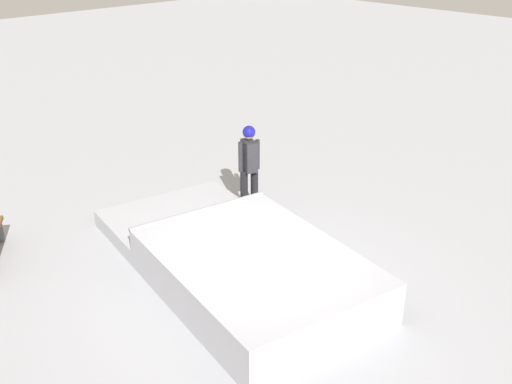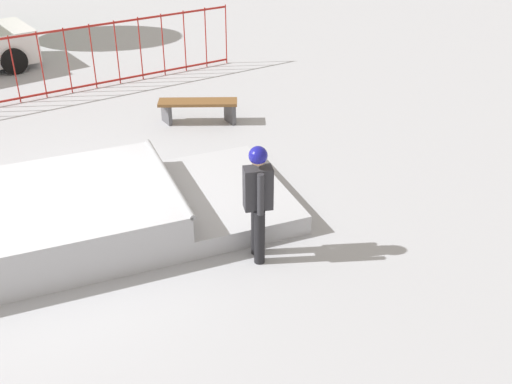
{
  "view_description": "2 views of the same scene",
  "coord_description": "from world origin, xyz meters",
  "views": [
    {
      "loc": [
        -5.79,
        5.48,
        5.33
      ],
      "look_at": [
        1.24,
        -1.18,
        0.9
      ],
      "focal_mm": 42.29,
      "sensor_mm": 36.0,
      "label": 1
    },
    {
      "loc": [
        -1.64,
        -8.0,
        5.18
      ],
      "look_at": [
        2.24,
        -1.82,
        1.0
      ],
      "focal_mm": 43.88,
      "sensor_mm": 36.0,
      "label": 2
    }
  ],
  "objects": [
    {
      "name": "skate_ramp",
      "position": [
        0.36,
        -0.01,
        0.32
      ],
      "size": [
        5.77,
        3.51,
        0.74
      ],
      "rotation": [
        0.0,
        0.0,
        -0.18
      ],
      "color": "#B0B3BB",
      "rests_on": "ground"
    },
    {
      "name": "skateboard",
      "position": [
        1.9,
        -1.41,
        0.08
      ],
      "size": [
        0.82,
        0.37,
        0.09
      ],
      "rotation": [
        0.0,
        0.0,
        6.1
      ],
      "color": "black",
      "rests_on": "ground"
    },
    {
      "name": "skater",
      "position": [
        2.21,
        -1.92,
        1.01
      ],
      "size": [
        0.43,
        0.42,
        1.73
      ],
      "rotation": [
        0.0,
        0.0,
        5.91
      ],
      "color": "black",
      "rests_on": "ground"
    },
    {
      "name": "ground_plane",
      "position": [
        0.0,
        0.0,
        0.0
      ],
      "size": [
        60.0,
        60.0,
        0.0
      ],
      "primitive_type": "plane",
      "color": "#A8AAB2"
    }
  ]
}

